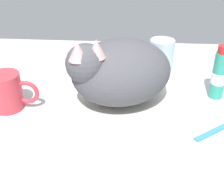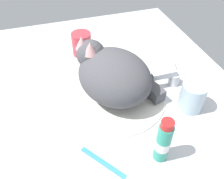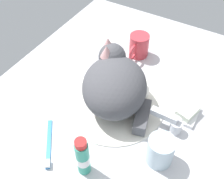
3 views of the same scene
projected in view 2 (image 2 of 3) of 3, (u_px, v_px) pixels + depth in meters
The scene contains 10 objects.
ground_plane at pixel (114, 100), 75.69cm from camera, with size 110.00×82.50×3.00cm, color silver.
sink_basin at pixel (114, 96), 74.35cm from camera, with size 31.91×31.91×0.92cm, color white.
faucet at pixel (171, 78), 77.17cm from camera, with size 12.65×9.97×5.96cm.
cat at pixel (113, 74), 69.31cm from camera, with size 29.43×27.70×17.04cm.
coffee_mug at pixel (82, 44), 88.82cm from camera, with size 11.39×7.25×8.69cm.
rinse_cup at pixel (192, 97), 68.40cm from camera, with size 7.19×7.19×8.80cm.
soap_dish at pixel (166, 69), 84.12cm from camera, with size 9.00×6.40×1.20cm, color white.
soap_bar at pixel (167, 65), 83.03cm from camera, with size 6.96×4.64×2.01cm, color silver.
toothpaste_bottle at pixel (163, 142), 54.89cm from camera, with size 3.54×3.54×13.52cm.
toothbrush at pixel (110, 167), 56.55cm from camera, with size 13.64×10.56×1.60cm.
Camera 2 is at (50.35, -16.61, 52.63)cm, focal length 38.04 mm.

